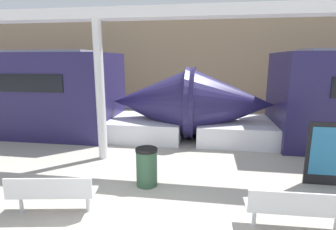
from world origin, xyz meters
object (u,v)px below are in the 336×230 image
at_px(trash_bin, 147,167).
at_px(support_column_near, 100,93).
at_px(bench_near, 51,191).
at_px(bench_far, 298,207).
at_px(poster_board, 330,154).

relative_size(trash_bin, support_column_near, 0.23).
xyz_separation_m(bench_near, bench_far, (4.36, 0.14, 0.00)).
height_order(bench_near, poster_board, poster_board).
distance_m(bench_far, trash_bin, 3.15).
xyz_separation_m(trash_bin, support_column_near, (-1.67, 1.48, 1.50)).
bearing_deg(bench_near, bench_far, -7.63).
bearing_deg(bench_near, poster_board, 10.68).
relative_size(bench_near, bench_far, 0.97).
xyz_separation_m(bench_near, poster_board, (5.61, 2.05, 0.29)).
bearing_deg(bench_near, trash_bin, 34.29).
height_order(bench_near, trash_bin, trash_bin).
distance_m(bench_near, bench_far, 4.36).
bearing_deg(bench_near, support_column_near, 84.24).
bearing_deg(support_column_near, trash_bin, -41.58).
distance_m(poster_board, support_column_near, 5.97).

